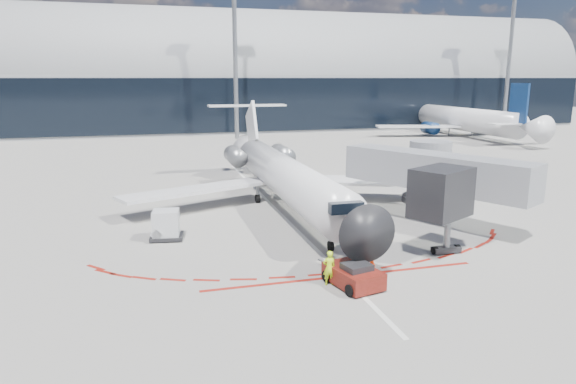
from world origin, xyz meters
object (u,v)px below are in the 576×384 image
object	(u,v)px
regional_jet	(282,173)
pushback_tug	(353,275)
uld_container	(166,225)
ramp_worker	(329,268)

from	to	relation	value
regional_jet	pushback_tug	bearing A→B (deg)	-92.39
pushback_tug	uld_container	distance (m)	12.56
ramp_worker	uld_container	distance (m)	11.58
regional_jet	ramp_worker	xyz separation A→B (m)	(-1.72, -15.38, -1.66)
regional_jet	uld_container	world-z (taller)	regional_jet
pushback_tug	ramp_worker	bearing A→B (deg)	146.05
ramp_worker	uld_container	world-z (taller)	uld_container
uld_container	ramp_worker	bearing A→B (deg)	-44.45
regional_jet	uld_container	distance (m)	10.89
ramp_worker	uld_container	size ratio (longest dim) A/B	0.80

